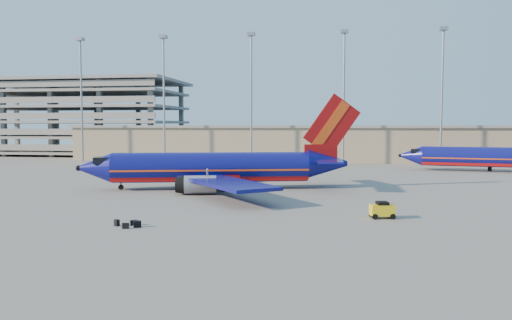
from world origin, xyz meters
name	(u,v)px	position (x,y,z in m)	size (l,w,h in m)	color
ground	(230,191)	(0.00, 0.00, 0.00)	(220.00, 220.00, 0.00)	slate
terminal_building	(321,143)	(10.00, 58.00, 4.32)	(122.00, 16.00, 8.50)	gray
parking_garage	(76,114)	(-62.00, 74.05, 11.73)	(62.00, 32.00, 21.40)	slate
light_mast_row	(297,83)	(5.00, 46.00, 17.55)	(101.60, 1.60, 28.65)	gray
aircraft_main	(218,168)	(-2.20, 2.51, 2.74)	(37.29, 35.43, 12.85)	navy
aircraft_second	(496,157)	(42.37, 34.39, 2.71)	(34.74, 13.63, 11.83)	navy
baggage_tug	(382,210)	(17.68, -15.97, 0.80)	(2.36, 1.68, 1.55)	yellow
luggage_pile	(130,224)	(-3.62, -23.20, 0.25)	(2.57, 1.92, 0.55)	black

